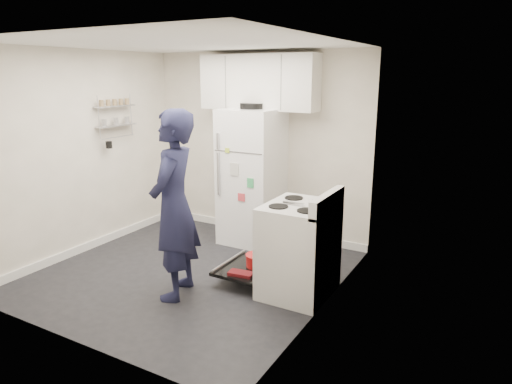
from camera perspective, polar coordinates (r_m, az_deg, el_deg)
The scene contains 7 objects.
room at distance 5.02m, azimuth -8.73°, elevation 2.94°, with size 3.21×3.21×2.51m.
electric_range at distance 4.69m, azimuth 5.26°, elevation -7.23°, with size 0.66×0.76×1.10m.
open_oven_door at distance 5.05m, azimuth -0.58°, elevation -9.09°, with size 0.55×0.70×0.21m.
refrigerator at distance 6.01m, azimuth -0.52°, elevation 1.95°, with size 0.72×0.74×1.84m.
upper_cabinets at distance 6.02m, azimuth 0.34°, elevation 13.56°, with size 1.60×0.33×0.70m, color silver.
wall_shelf_rack at distance 6.29m, azimuth -17.21°, elevation 9.09°, with size 0.14×0.60×0.61m.
person at distance 4.55m, azimuth -10.20°, elevation -1.72°, with size 0.69×0.45×1.89m, color #181A36.
Camera 1 is at (3.01, -3.84, 2.20)m, focal length 32.00 mm.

